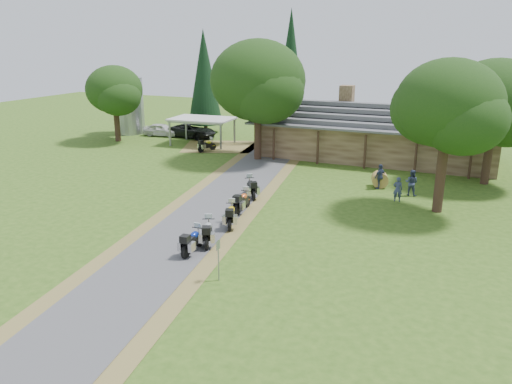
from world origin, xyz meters
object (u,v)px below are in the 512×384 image
at_px(motorcycle_row_a, 193,240).
at_px(motorcycle_carport_a, 207,145).
at_px(lodge, 376,130).
at_px(hay_bale, 380,179).
at_px(silo, 129,103).
at_px(motorcycle_row_b, 208,231).
at_px(motorcycle_row_d, 242,200).
at_px(motorcycle_row_e, 251,187).
at_px(car_dark_suv, 192,127).
at_px(motorcycle_row_c, 231,214).
at_px(car_white_sedan, 162,128).
at_px(carport, 203,131).

relative_size(motorcycle_row_a, motorcycle_carport_a, 1.04).
relative_size(lodge, hay_bale, 18.86).
relative_size(silo, hay_bale, 5.91).
xyz_separation_m(motorcycle_row_a, motorcycle_row_b, (0.16, 1.28, 0.03)).
bearing_deg(motorcycle_row_d, motorcycle_row_e, 10.93).
height_order(car_dark_suv, motorcycle_row_c, car_dark_suv).
relative_size(motorcycle_row_b, motorcycle_row_e, 0.99).
height_order(motorcycle_row_a, motorcycle_row_c, motorcycle_row_c).
bearing_deg(motorcycle_row_e, silo, 18.84).
bearing_deg(hay_bale, motorcycle_row_b, -114.52).
xyz_separation_m(car_white_sedan, motorcycle_row_d, (18.63, -19.45, -0.16)).
xyz_separation_m(silo, car_white_sedan, (4.27, -0.11, -2.48)).
height_order(motorcycle_row_b, motorcycle_row_e, motorcycle_row_e).
relative_size(lodge, motorcycle_row_a, 10.83).
relative_size(lodge, motorcycle_row_b, 10.37).
height_order(car_white_sedan, motorcycle_row_a, car_white_sedan).
bearing_deg(motorcycle_carport_a, car_dark_suv, 61.90).
height_order(motorcycle_row_a, motorcycle_row_e, motorcycle_row_e).
bearing_deg(car_white_sedan, lodge, -99.02).
height_order(car_white_sedan, motorcycle_carport_a, car_white_sedan).
xyz_separation_m(silo, motorcycle_carport_a, (12.61, -5.12, -2.70)).
bearing_deg(lodge, silo, 177.15).
bearing_deg(car_white_sedan, motorcycle_row_b, -148.31).
bearing_deg(motorcycle_row_e, hay_bale, -87.14).
height_order(lodge, hay_bale, lodge).
height_order(carport, car_white_sedan, carport).
distance_m(motorcycle_row_a, motorcycle_row_b, 1.29).
height_order(silo, car_white_sedan, silo).
relative_size(silo, car_white_sedan, 1.28).
distance_m(silo, motorcycle_row_e, 27.85).
distance_m(motorcycle_row_b, motorcycle_row_e, 8.38).
relative_size(car_dark_suv, motorcycle_row_d, 2.81).
xyz_separation_m(car_dark_suv, motorcycle_row_c, (15.51, -22.50, -0.41)).
distance_m(lodge, motorcycle_row_c, 21.23).
height_order(motorcycle_row_c, hay_bale, motorcycle_row_c).
distance_m(motorcycle_row_b, hay_bale, 15.45).
bearing_deg(motorcycle_carport_a, hay_bale, -87.39).
distance_m(silo, car_white_sedan, 4.94).
xyz_separation_m(silo, carport, (10.61, -2.30, -2.02)).
distance_m(car_dark_suv, motorcycle_row_e, 22.28).
distance_m(motorcycle_row_e, hay_bale, 9.53).
height_order(lodge, motorcycle_carport_a, lodge).
bearing_deg(car_dark_suv, motorcycle_row_d, -134.45).
relative_size(motorcycle_row_a, motorcycle_row_d, 0.95).
distance_m(lodge, motorcycle_row_a, 25.27).
height_order(motorcycle_row_b, motorcycle_row_c, motorcycle_row_c).
relative_size(lodge, motorcycle_row_d, 10.27).
bearing_deg(car_dark_suv, motorcycle_row_b, -139.93).
distance_m(silo, motorcycle_carport_a, 13.87).
xyz_separation_m(lodge, motorcycle_row_d, (-4.79, -18.19, -1.74)).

